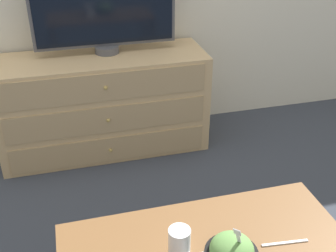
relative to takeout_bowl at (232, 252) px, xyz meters
The scene contains 5 objects.
ground_plane 1.96m from the takeout_bowl, 100.75° to the left, with size 12.00×12.00×0.00m, color #383D47.
dresser 1.63m from the takeout_bowl, 98.38° to the left, with size 1.34×0.47×0.66m.
takeout_bowl is the anchor object (origin of this frame).
drink_cup 0.17m from the takeout_bowl, 157.88° to the left, with size 0.08×0.08×0.11m.
knife 0.22m from the takeout_bowl, ahead, with size 0.17×0.03×0.01m.
Camera 1 is at (-0.11, -2.77, 1.58)m, focal length 45.00 mm.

